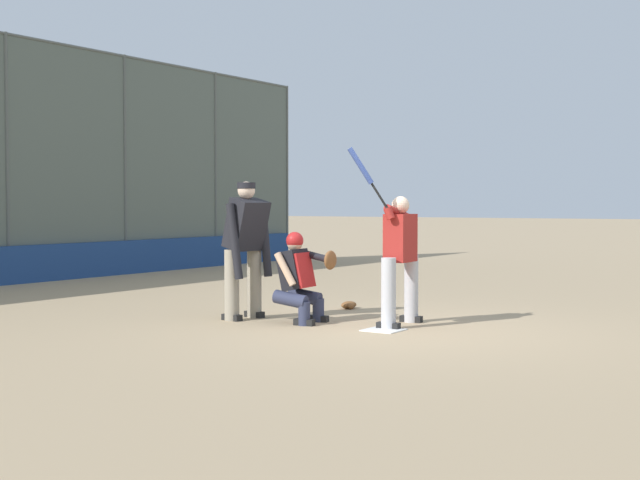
{
  "coord_description": "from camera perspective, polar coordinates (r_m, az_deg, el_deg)",
  "views": [
    {
      "loc": [
        9.23,
        5.12,
        1.51
      ],
      "look_at": [
        -0.15,
        -1.0,
        1.05
      ],
      "focal_mm": 50.0,
      "sensor_mm": 36.0,
      "label": 1
    }
  ],
  "objects": [
    {
      "name": "bleachers_beyond",
      "position": [
        20.62,
        -18.4,
        -0.9
      ],
      "size": [
        14.77,
        1.95,
        1.16
      ],
      "color": "slate",
      "rests_on": "ground_plane"
    },
    {
      "name": "umpire_home",
      "position": [
        11.61,
        -4.78,
        -0.33
      ],
      "size": [
        0.73,
        0.49,
        1.79
      ],
      "rotation": [
        0.0,
        0.0,
        -0.11
      ],
      "color": "gray",
      "rests_on": "ground_plane"
    },
    {
      "name": "home_plate_marker",
      "position": [
        10.66,
        4.09,
        -5.77
      ],
      "size": [
        0.43,
        0.43,
        0.01
      ],
      "primitive_type": "cube",
      "color": "white",
      "rests_on": "ground_plane"
    },
    {
      "name": "ground_plane",
      "position": [
        10.66,
        4.09,
        -5.8
      ],
      "size": [
        160.0,
        160.0,
        0.0
      ],
      "primitive_type": "plane",
      "color": "tan"
    },
    {
      "name": "fielding_glove_on_dirt",
      "position": [
        12.81,
        1.87,
        -4.18
      ],
      "size": [
        0.29,
        0.22,
        0.11
      ],
      "color": "brown",
      "rests_on": "ground_plane"
    },
    {
      "name": "batter_at_plate",
      "position": [
        11.01,
        5.11,
        -0.97
      ],
      "size": [
        1.07,
        0.6,
        2.19
      ],
      "rotation": [
        0.0,
        0.0,
        0.09
      ],
      "color": "#B7B7BC",
      "rests_on": "ground_plane"
    },
    {
      "name": "catcher_behind_plate",
      "position": [
        11.24,
        -1.27,
        -2.31
      ],
      "size": [
        0.63,
        0.74,
        1.15
      ],
      "rotation": [
        0.0,
        0.0,
        0.12
      ],
      "color": "#2D334C",
      "rests_on": "ground_plane"
    }
  ]
}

